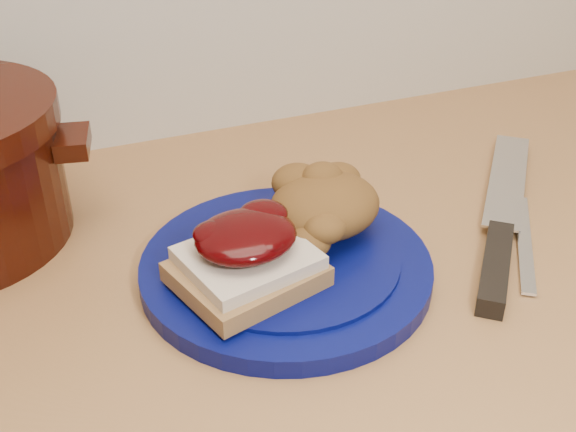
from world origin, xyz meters
name	(u,v)px	position (x,y,z in m)	size (l,w,h in m)	color
plate	(286,268)	(-0.01, 1.48, 0.91)	(0.26, 0.26, 0.02)	#050A4D
sandwich	(246,256)	(-0.05, 1.46, 0.95)	(0.13, 0.12, 0.06)	olive
stuffing_mound	(325,206)	(0.04, 1.50, 0.95)	(0.11, 0.09, 0.05)	brown
chef_knife	(499,240)	(0.20, 1.44, 0.91)	(0.24, 0.28, 0.02)	black
butter_knife	(524,241)	(0.23, 1.44, 0.90)	(0.17, 0.01, 0.00)	silver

